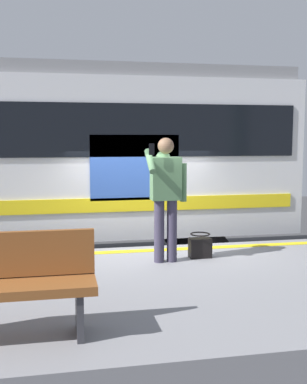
{
  "coord_description": "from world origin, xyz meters",
  "views": [
    {
      "loc": [
        1.35,
        7.22,
        2.72
      ],
      "look_at": [
        -0.04,
        0.3,
        1.91
      ],
      "focal_mm": 44.16,
      "sensor_mm": 36.0,
      "label": 1
    }
  ],
  "objects_px": {
    "handbag": "(200,247)",
    "train_carriage": "(37,151)",
    "passenger": "(166,189)",
    "bench": "(8,282)"
  },
  "relations": [
    {
      "from": "handbag",
      "to": "train_carriage",
      "type": "bearing_deg",
      "value": -52.0
    },
    {
      "from": "passenger",
      "to": "handbag",
      "type": "xyz_separation_m",
      "value": [
        -0.54,
        -0.12,
        -0.85
      ]
    },
    {
      "from": "handbag",
      "to": "bench",
      "type": "bearing_deg",
      "value": 43.8
    },
    {
      "from": "train_carriage",
      "to": "handbag",
      "type": "distance_m",
      "value": 4.07
    },
    {
      "from": "train_carriage",
      "to": "passenger",
      "type": "distance_m",
      "value": 3.68
    },
    {
      "from": "handbag",
      "to": "bench",
      "type": "distance_m",
      "value": 3.35
    },
    {
      "from": "train_carriage",
      "to": "handbag",
      "type": "bearing_deg",
      "value": 128.0
    },
    {
      "from": "handbag",
      "to": "passenger",
      "type": "bearing_deg",
      "value": 12.62
    },
    {
      "from": "train_carriage",
      "to": "handbag",
      "type": "relative_size",
      "value": 27.36
    },
    {
      "from": "passenger",
      "to": "bench",
      "type": "bearing_deg",
      "value": 49.48
    }
  ]
}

